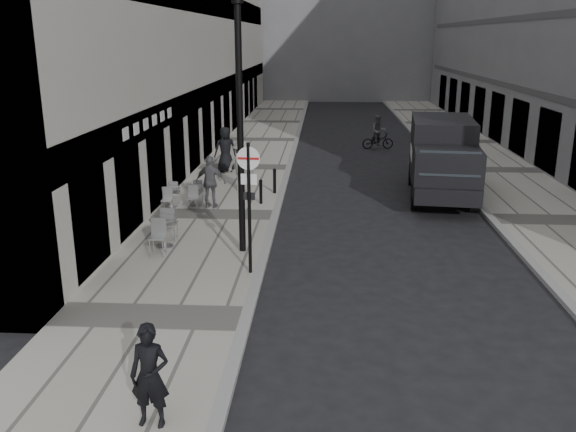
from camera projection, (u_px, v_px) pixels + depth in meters
name	position (u px, v px, depth m)	size (l,w,h in m)	color
ground	(225.00, 397.00, 10.03)	(120.00, 120.00, 0.00)	black
sidewalk	(244.00, 168.00, 27.36)	(4.00, 60.00, 0.12)	#ACA69C
far_sidewalk	(493.00, 171.00, 26.74)	(4.00, 60.00, 0.12)	#ACA69C
walking_man	(150.00, 376.00, 8.92)	(0.59, 0.39, 1.62)	black
sign_post	(249.00, 191.00, 14.45)	(0.55, 0.11, 3.23)	black
lamppost	(240.00, 112.00, 15.53)	(0.30, 0.30, 6.75)	black
bollard_near	(275.00, 182.00, 22.58)	(0.12, 0.12, 0.86)	black
bollard_far	(261.00, 192.00, 21.15)	(0.11, 0.11, 0.81)	black
panel_van	(443.00, 154.00, 22.32)	(2.83, 6.14, 2.80)	black
cyclist	(378.00, 136.00, 32.15)	(1.72, 0.82, 1.78)	black
pedestrian_a	(211.00, 182.00, 20.52)	(1.04, 0.43, 1.78)	#5E5D63
pedestrian_b	(241.00, 166.00, 22.90)	(1.22, 0.70, 1.88)	gray
pedestrian_c	(225.00, 149.00, 26.06)	(0.95, 0.62, 1.93)	black
cafe_table_near	(164.00, 230.00, 16.72)	(0.76, 1.72, 0.98)	#A5A6A8
cafe_table_mid	(196.00, 194.00, 20.88)	(0.63, 1.42, 0.81)	#AEAEB0
cafe_table_far	(171.00, 196.00, 20.65)	(0.63, 1.43, 0.81)	silver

